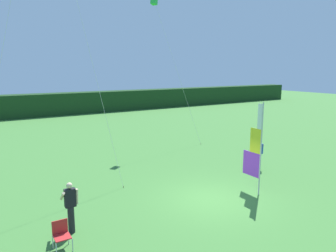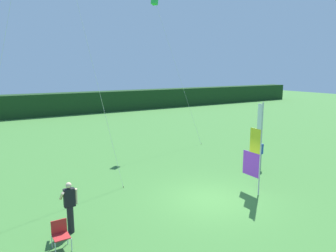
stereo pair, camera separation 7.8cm
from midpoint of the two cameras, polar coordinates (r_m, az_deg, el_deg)
name	(u,v)px [view 1 (the left image)]	position (r m, az deg, el deg)	size (l,w,h in m)	color
ground_plane	(212,199)	(13.89, 7.78, -13.10)	(120.00, 120.00, 0.00)	#3D7533
distant_treeline	(55,104)	(40.21, -19.99, 3.76)	(80.00, 2.40, 2.61)	#193819
banner_flag	(256,150)	(14.34, 15.52, -4.26)	(0.06, 1.03, 4.13)	#B7B7BC
person_near_banner	(70,206)	(11.37, -17.54, -13.73)	(0.55, 0.48, 1.79)	black
person_mid_field	(259,154)	(18.04, 16.17, -4.88)	(0.55, 0.48, 1.67)	#2D334C
folding_chair	(61,233)	(10.75, -19.08, -17.97)	(0.51, 0.51, 0.89)	#BCBCC1
kite_green_box_1	(155,2)	(23.35, -2.56, 21.66)	(3.02, 2.40, 10.50)	brown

